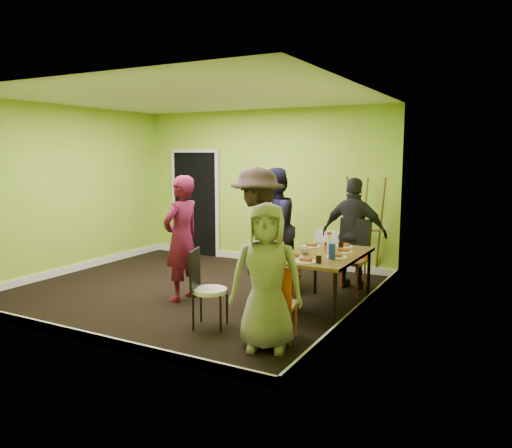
{
  "coord_description": "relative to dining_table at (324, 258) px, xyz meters",
  "views": [
    {
      "loc": [
        4.24,
        -5.89,
        2.02
      ],
      "look_at": [
        1.06,
        0.0,
        1.07
      ],
      "focal_mm": 35.0,
      "sensor_mm": 36.0,
      "label": 1
    }
  ],
  "objects": [
    {
      "name": "cup_b",
      "position": [
        0.09,
        0.12,
        0.1
      ],
      "size": [
        0.1,
        0.1,
        0.09
      ],
      "primitive_type": "imported",
      "color": "white",
      "rests_on": "dining_table"
    },
    {
      "name": "orange_bottle",
      "position": [
        -0.04,
        0.16,
        0.09
      ],
      "size": [
        0.04,
        0.04,
        0.08
      ],
      "primitive_type": "cylinder",
      "color": "#E24A15",
      "rests_on": "dining_table"
    },
    {
      "name": "person_left_far",
      "position": [
        -1.13,
        0.81,
        0.21
      ],
      "size": [
        0.73,
        0.91,
        1.8
      ],
      "primitive_type": "imported",
      "rotation": [
        0.0,
        0.0,
        -1.52
      ],
      "color": "black",
      "rests_on": "ground"
    },
    {
      "name": "dining_table",
      "position": [
        0.0,
        0.0,
        0.0
      ],
      "size": [
        0.9,
        1.5,
        0.75
      ],
      "color": "black",
      "rests_on": "ground"
    },
    {
      "name": "person_standing",
      "position": [
        -1.9,
        -0.46,
        0.17
      ],
      "size": [
        0.48,
        0.67,
        1.72
      ],
      "primitive_type": "imported",
      "rotation": [
        0.0,
        0.0,
        -1.68
      ],
      "color": "maroon",
      "rests_on": "ground"
    },
    {
      "name": "glass_front",
      "position": [
        0.13,
        -0.54,
        0.1
      ],
      "size": [
        0.07,
        0.07,
        0.09
      ],
      "primitive_type": "cylinder",
      "color": "black",
      "rests_on": "dining_table"
    },
    {
      "name": "person_back_end",
      "position": [
        -0.0,
        1.25,
        0.14
      ],
      "size": [
        0.98,
        0.43,
        1.66
      ],
      "primitive_type": "imported",
      "rotation": [
        0.0,
        0.0,
        3.16
      ],
      "color": "black",
      "rests_on": "ground"
    },
    {
      "name": "blue_bottle",
      "position": [
        0.2,
        -0.27,
        0.15
      ],
      "size": [
        0.08,
        0.08,
        0.19
      ],
      "primitive_type": "cylinder",
      "color": "#162DA9",
      "rests_on": "dining_table"
    },
    {
      "name": "plate_far_back",
      "position": [
        0.06,
        0.57,
        0.06
      ],
      "size": [
        0.25,
        0.25,
        0.01
      ],
      "primitive_type": "cylinder",
      "color": "white",
      "rests_on": "dining_table"
    },
    {
      "name": "person_front_end",
      "position": [
        -0.08,
        -1.46,
        0.07
      ],
      "size": [
        0.87,
        0.72,
        1.53
      ],
      "primitive_type": "imported",
      "rotation": [
        0.0,
        0.0,
        0.37
      ],
      "color": "gray",
      "rests_on": "ground"
    },
    {
      "name": "plate_near_left",
      "position": [
        -0.32,
        0.35,
        0.06
      ],
      "size": [
        0.25,
        0.25,
        0.01
      ],
      "primitive_type": "cylinder",
      "color": "white",
      "rests_on": "dining_table"
    },
    {
      "name": "chair_back_end",
      "position": [
        0.04,
        1.12,
        0.06
      ],
      "size": [
        0.44,
        0.52,
        1.07
      ],
      "rotation": [
        0.0,
        0.0,
        3.11
      ],
      "color": "#E24A15",
      "rests_on": "ground"
    },
    {
      "name": "chair_left_near",
      "position": [
        -0.6,
        -0.18,
        -0.17
      ],
      "size": [
        0.44,
        0.44,
        0.93
      ],
      "rotation": [
        0.0,
        0.0,
        -1.72
      ],
      "color": "#E24A15",
      "rests_on": "ground"
    },
    {
      "name": "plate_near_right",
      "position": [
        -0.26,
        -0.39,
        0.06
      ],
      "size": [
        0.25,
        0.25,
        0.01
      ],
      "primitive_type": "cylinder",
      "color": "white",
      "rests_on": "dining_table"
    },
    {
      "name": "plate_wall_front",
      "position": [
        0.21,
        -0.15,
        0.06
      ],
      "size": [
        0.26,
        0.26,
        0.01
      ],
      "primitive_type": "cylinder",
      "color": "white",
      "rests_on": "dining_table"
    },
    {
      "name": "easel",
      "position": [
        -0.04,
        2.02,
        0.12
      ],
      "size": [
        0.66,
        0.62,
        1.65
      ],
      "color": "brown",
      "rests_on": "ground"
    },
    {
      "name": "ground",
      "position": [
        -2.05,
        0.0,
        -0.7
      ],
      "size": [
        5.0,
        5.0,
        0.0
      ],
      "primitive_type": "plane",
      "color": "black",
      "rests_on": "ground"
    },
    {
      "name": "glass_back",
      "position": [
        0.09,
        0.38,
        0.11
      ],
      "size": [
        0.07,
        0.07,
        0.1
      ],
      "primitive_type": "cylinder",
      "color": "black",
      "rests_on": "dining_table"
    },
    {
      "name": "thermos",
      "position": [
        0.04,
        0.05,
        0.18
      ],
      "size": [
        0.06,
        0.06,
        0.25
      ],
      "primitive_type": "cylinder",
      "color": "white",
      "rests_on": "dining_table"
    },
    {
      "name": "chair_left_far",
      "position": [
        -0.93,
        0.6,
        -0.09
      ],
      "size": [
        0.54,
        0.54,
        1.08
      ],
      "rotation": [
        0.0,
        0.0,
        -1.35
      ],
      "color": "#E24A15",
      "rests_on": "ground"
    },
    {
      "name": "chair_bentwood",
      "position": [
        -1.01,
        -1.22,
        -0.19
      ],
      "size": [
        0.46,
        0.45,
        0.92
      ],
      "rotation": [
        0.0,
        0.0,
        -1.25
      ],
      "color": "black",
      "rests_on": "ground"
    },
    {
      "name": "plate_far_front",
      "position": [
        -0.02,
        -0.56,
        0.06
      ],
      "size": [
        0.25,
        0.25,
        0.01
      ],
      "primitive_type": "cylinder",
      "color": "white",
      "rests_on": "dining_table"
    },
    {
      "name": "chair_front_end",
      "position": [
        -0.05,
        -1.23,
        -0.22
      ],
      "size": [
        0.41,
        0.42,
        0.85
      ],
      "rotation": [
        0.0,
        0.0,
        0.21
      ],
      "color": "#E24A15",
      "rests_on": "ground"
    },
    {
      "name": "cup_a",
      "position": [
        -0.21,
        -0.12,
        0.1
      ],
      "size": [
        0.11,
        0.11,
        0.09
      ],
      "primitive_type": "imported",
      "color": "white",
      "rests_on": "dining_table"
    },
    {
      "name": "plate_wall_back",
      "position": [
        0.18,
        0.22,
        0.06
      ],
      "size": [
        0.24,
        0.24,
        0.01
      ],
      "primitive_type": "cylinder",
      "color": "white",
      "rests_on": "dining_table"
    },
    {
      "name": "person_left_near",
      "position": [
        -0.82,
        -0.29,
        0.23
      ],
      "size": [
        1.11,
        1.37,
        1.85
      ],
      "primitive_type": "imported",
      "rotation": [
        0.0,
        0.0,
        -1.15
      ],
      "color": "#2E201F",
      "rests_on": "ground"
    },
    {
      "name": "room_walls",
      "position": [
        -2.07,
        0.04,
        0.29
      ],
      "size": [
        5.04,
        4.54,
        2.82
      ],
      "color": "#9EBE31",
      "rests_on": "ground"
    },
    {
      "name": "glass_mid",
      "position": [
        -0.07,
        0.3,
        0.1
      ],
      "size": [
        0.07,
        0.07,
        0.09
      ],
      "primitive_type": "cylinder",
      "color": "black",
      "rests_on": "dining_table"
    }
  ]
}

